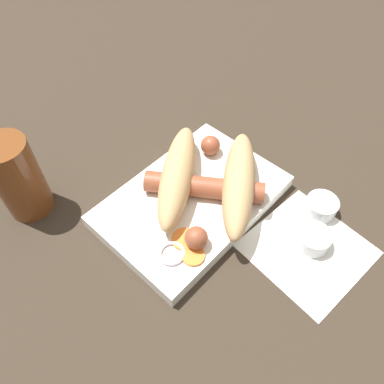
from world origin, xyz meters
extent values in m
plane|color=#33281E|center=(0.00, 0.00, 0.00)|extent=(3.00, 3.00, 0.00)
cube|color=silver|center=(0.00, 0.00, 0.01)|extent=(0.27, 0.18, 0.02)
ellipsoid|color=tan|center=(0.00, -0.03, 0.05)|extent=(0.19, 0.15, 0.05)
ellipsoid|color=tan|center=(-0.05, 0.05, 0.05)|extent=(0.19, 0.15, 0.05)
cylinder|color=brown|center=(-0.02, 0.01, 0.04)|extent=(0.13, 0.16, 0.03)
sphere|color=brown|center=(0.06, 0.06, 0.04)|extent=(0.03, 0.03, 0.03)
sphere|color=brown|center=(-0.09, -0.04, 0.04)|extent=(0.03, 0.03, 0.03)
cylinder|color=orange|center=(0.06, 0.04, 0.03)|extent=(0.05, 0.05, 0.00)
cylinder|color=orange|center=(0.07, 0.07, 0.03)|extent=(0.04, 0.04, 0.00)
torus|color=silver|center=(0.06, 0.05, 0.02)|extent=(0.03, 0.03, 0.00)
torus|color=silver|center=(0.09, 0.05, 0.03)|extent=(0.04, 0.04, 0.01)
cube|color=white|center=(-0.05, 0.17, 0.00)|extent=(0.16, 0.16, 0.00)
cylinder|color=silver|center=(-0.06, 0.17, 0.01)|extent=(0.05, 0.05, 0.03)
cylinder|color=#4C662D|center=(-0.06, 0.17, 0.01)|extent=(0.04, 0.04, 0.01)
cylinder|color=silver|center=(-0.12, 0.15, 0.01)|extent=(0.05, 0.05, 0.03)
cylinder|color=gold|center=(-0.12, 0.15, 0.01)|extent=(0.04, 0.04, 0.01)
cylinder|color=brown|center=(0.17, -0.18, 0.06)|extent=(0.07, 0.07, 0.13)
camera|label=1|loc=(0.25, 0.23, 0.46)|focal=35.00mm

